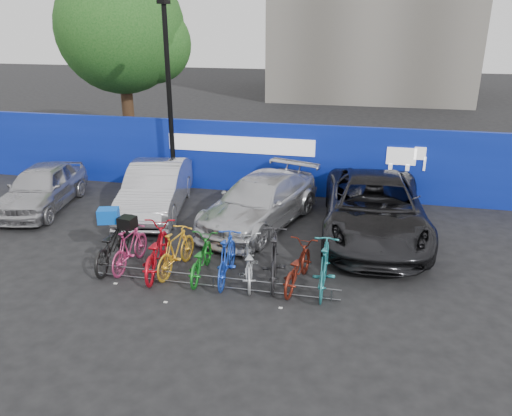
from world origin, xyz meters
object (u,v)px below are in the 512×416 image
(car_3, at_px, (374,208))
(bike_1, at_px, (130,248))
(car_1, at_px, (156,189))
(bike_6, at_px, (248,261))
(tree, at_px, (127,32))
(bike_rack, at_px, (213,281))
(bike_7, at_px, (274,257))
(bike_9, at_px, (324,266))
(lamppost, at_px, (169,95))
(bike_0, at_px, (112,243))
(bike_4, at_px, (201,258))
(car_0, at_px, (42,187))
(bike_3, at_px, (176,251))
(bike_8, at_px, (297,266))
(bike_5, at_px, (227,258))
(bike_2, at_px, (156,250))
(car_2, at_px, (260,201))

(car_3, bearing_deg, bike_1, -153.79)
(car_1, distance_m, bike_6, 5.17)
(tree, bearing_deg, bike_1, -65.70)
(tree, height_order, bike_rack, tree)
(bike_7, bearing_deg, bike_9, 164.13)
(bike_1, bearing_deg, lamppost, -76.82)
(bike_0, height_order, bike_4, bike_0)
(car_3, xyz_separation_m, bike_1, (-5.63, -3.16, -0.29))
(bike_6, bearing_deg, bike_1, -15.22)
(lamppost, bearing_deg, car_0, -145.28)
(bike_3, bearing_deg, bike_8, -173.33)
(car_0, bearing_deg, car_3, -8.96)
(bike_0, height_order, bike_8, bike_0)
(tree, height_order, bike_8, tree)
(car_3, xyz_separation_m, bike_5, (-3.22, -3.26, -0.25))
(bike_0, xyz_separation_m, bike_4, (2.27, -0.12, -0.09))
(car_0, xyz_separation_m, bike_6, (7.29, -3.12, -0.21))
(bike_0, height_order, bike_6, bike_0)
(bike_rack, xyz_separation_m, bike_2, (-1.51, 0.46, 0.39))
(car_1, height_order, bike_0, car_1)
(bike_5, distance_m, bike_8, 1.59)
(car_2, xyz_separation_m, bike_9, (2.14, -3.36, -0.13))
(car_3, xyz_separation_m, bike_2, (-4.94, -3.23, -0.25))
(bike_rack, bearing_deg, lamppost, 118.07)
(car_3, xyz_separation_m, bike_0, (-6.12, -3.11, -0.25))
(car_1, distance_m, bike_4, 4.49)
(lamppost, xyz_separation_m, bike_8, (5.00, -5.49, -2.80))
(bike_2, xyz_separation_m, bike_4, (1.08, 0.00, -0.09))
(car_0, bearing_deg, car_2, -7.88)
(car_2, xyz_separation_m, bike_0, (-2.95, -3.22, -0.15))
(bike_8, bearing_deg, bike_1, 8.45)
(bike_4, xyz_separation_m, bike_7, (1.68, 0.12, 0.14))
(bike_3, bearing_deg, car_3, -137.18)
(car_0, bearing_deg, bike_0, -47.13)
(bike_1, distance_m, bike_5, 2.41)
(bike_rack, bearing_deg, bike_9, 10.64)
(car_1, bearing_deg, bike_6, -55.07)
(bike_9, bearing_deg, bike_2, -0.68)
(car_0, bearing_deg, bike_9, -28.78)
(bike_0, bearing_deg, tree, -74.44)
(tree, distance_m, bike_3, 12.45)
(lamppost, bearing_deg, car_2, -32.46)
(car_0, height_order, bike_1, car_0)
(car_2, height_order, bike_4, car_2)
(tree, distance_m, lamppost, 6.14)
(car_3, distance_m, bike_2, 5.91)
(bike_rack, height_order, bike_9, bike_9)
(bike_5, relative_size, bike_9, 0.97)
(car_0, xyz_separation_m, bike_1, (4.42, -3.09, -0.18))
(bike_2, height_order, bike_7, bike_7)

